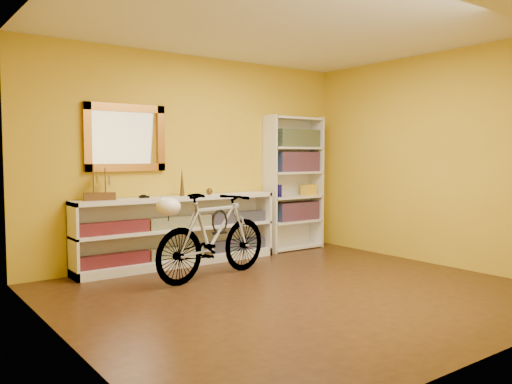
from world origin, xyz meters
TOP-DOWN VIEW (x-y plane):
  - floor at (0.00, 0.00)m, footprint 4.50×4.00m
  - ceiling at (0.00, 0.00)m, footprint 4.50×4.00m
  - back_wall at (0.00, 2.00)m, footprint 4.50×0.01m
  - left_wall at (-2.25, 0.00)m, footprint 0.01×4.00m
  - right_wall at (2.25, 0.00)m, footprint 0.01×4.00m
  - gilt_mirror at (-0.95, 1.97)m, footprint 0.98×0.06m
  - wall_socket at (0.90, 1.99)m, footprint 0.09×0.02m
  - console_unit at (-0.34, 1.81)m, footprint 2.60×0.35m
  - cd_row_lower at (-0.34, 1.79)m, footprint 2.50×0.13m
  - cd_row_upper at (-0.34, 1.79)m, footprint 2.50×0.13m
  - model_ship at (-1.32, 1.81)m, footprint 0.36×0.20m
  - toy_car at (-0.80, 1.81)m, footprint 0.00×0.00m
  - bronze_ornament at (-0.30, 1.81)m, footprint 0.06×0.06m
  - decorative_orb at (0.09, 1.81)m, footprint 0.08×0.08m
  - bookcase at (1.51, 1.84)m, footprint 0.90×0.30m
  - book_row_a at (1.56, 1.84)m, footprint 0.70×0.22m
  - book_row_b at (1.56, 1.84)m, footprint 0.70×0.22m
  - book_row_c at (1.56, 1.84)m, footprint 0.70×0.22m
  - travel_mug at (1.23, 1.82)m, footprint 0.08×0.08m
  - red_tin at (1.31, 1.87)m, footprint 0.17×0.17m
  - yellow_bag at (1.76, 1.80)m, footprint 0.21×0.14m
  - bicycle at (-0.35, 1.01)m, footprint 0.72×1.66m
  - helmet at (-0.95, 0.89)m, footprint 0.25×0.24m
  - u_lock at (-0.26, 1.02)m, footprint 0.20×0.02m

SIDE VIEW (x-z plane):
  - floor at x=0.00m, z-range -0.01..0.00m
  - cd_row_lower at x=-0.34m, z-range 0.10..0.24m
  - wall_socket at x=0.90m, z-range 0.21..0.29m
  - console_unit at x=-0.34m, z-range 0.00..0.85m
  - bicycle at x=-0.35m, z-range 0.00..0.95m
  - cd_row_upper at x=-0.34m, z-range 0.47..0.60m
  - book_row_a at x=1.56m, z-range 0.42..0.68m
  - u_lock at x=-0.26m, z-range 0.51..0.71m
  - helmet at x=-0.95m, z-range 0.74..0.93m
  - yellow_bag at x=1.76m, z-range 0.77..0.92m
  - toy_car at x=-0.80m, z-range 0.85..0.85m
  - travel_mug at x=1.23m, z-range 0.77..0.94m
  - decorative_orb at x=0.09m, z-range 0.85..0.93m
  - bookcase at x=1.51m, z-range 0.00..1.90m
  - bronze_ornament at x=-0.30m, z-range 0.85..1.21m
  - model_ship at x=-1.32m, z-range 0.85..1.25m
  - book_row_b at x=1.56m, z-range 1.11..1.40m
  - back_wall at x=0.00m, z-range 0.00..2.60m
  - left_wall at x=-2.25m, z-range 0.00..2.60m
  - right_wall at x=2.25m, z-range 0.00..2.60m
  - gilt_mirror at x=-0.95m, z-range 1.16..1.94m
  - red_tin at x=1.31m, z-range 1.46..1.65m
  - book_row_c at x=1.56m, z-range 1.46..1.71m
  - ceiling at x=0.00m, z-range 2.60..2.61m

